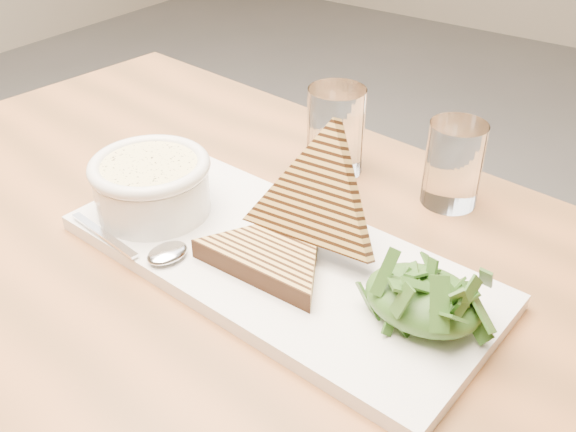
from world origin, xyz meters
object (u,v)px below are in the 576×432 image
Objects in this scene: glass_far at (453,164)px; table_top at (214,317)px; platter at (277,259)px; soup_bowl at (153,191)px; glass_near at (336,130)px.

table_top is at bearing -110.00° from glass_far.
platter is at bearing 77.87° from table_top.
table_top is 9.63× the size of soup_bowl.
platter is 4.49× the size of glass_far.
platter is 0.16m from soup_bowl.
soup_bowl reaches higher than platter.
soup_bowl is at bearing 155.33° from table_top.
platter reaches higher than table_top.
glass_near is at bearing -175.05° from glass_far.
soup_bowl reaches higher than table_top.
glass_near is 0.15m from glass_far.
soup_bowl is 1.14× the size of glass_near.
glass_near reaches higher than table_top.
glass_far is at bearing 70.00° from table_top.
glass_near is at bearing 66.11° from soup_bowl.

